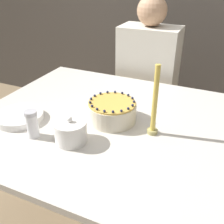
{
  "coord_description": "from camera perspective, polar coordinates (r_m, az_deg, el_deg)",
  "views": [
    {
      "loc": [
        0.38,
        -0.97,
        1.37
      ],
      "look_at": [
        -0.06,
        0.0,
        0.77
      ],
      "focal_mm": 42.0,
      "sensor_mm": 36.0,
      "label": 1
    }
  ],
  "objects": [
    {
      "name": "cake",
      "position": [
        1.22,
        0.0,
        0.16
      ],
      "size": [
        0.23,
        0.23,
        0.11
      ],
      "color": "#EFE5CC",
      "rests_on": "dining_table"
    },
    {
      "name": "person_man_blue_shirt",
      "position": [
        1.97,
        7.45,
        3.68
      ],
      "size": [
        0.4,
        0.34,
        1.22
      ],
      "rotation": [
        0.0,
        0.0,
        3.14
      ],
      "color": "#473D33",
      "rests_on": "ground_plane"
    },
    {
      "name": "sugar_bowl",
      "position": [
        1.09,
        -9.01,
        -4.21
      ],
      "size": [
        0.14,
        0.14,
        0.12
      ],
      "color": "white",
      "rests_on": "dining_table"
    },
    {
      "name": "dining_table",
      "position": [
        1.28,
        2.48,
        -6.12
      ],
      "size": [
        1.43,
        1.07,
        0.73
      ],
      "color": "beige",
      "rests_on": "ground_plane"
    },
    {
      "name": "sugar_shaker",
      "position": [
        1.15,
        -16.98,
        -2.49
      ],
      "size": [
        0.05,
        0.05,
        0.12
      ],
      "color": "white",
      "rests_on": "dining_table"
    },
    {
      "name": "plate_stack",
      "position": [
        1.32,
        -19.51,
        -0.91
      ],
      "size": [
        0.23,
        0.23,
        0.03
      ],
      "color": "white",
      "rests_on": "dining_table"
    },
    {
      "name": "candle",
      "position": [
        1.1,
        9.23,
        1.11
      ],
      "size": [
        0.05,
        0.05,
        0.31
      ],
      "color": "tan",
      "rests_on": "dining_table"
    }
  ]
}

